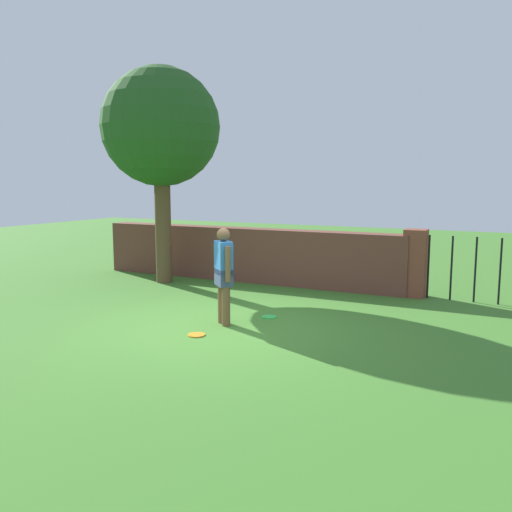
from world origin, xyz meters
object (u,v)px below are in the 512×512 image
object	(u,v)px
tree	(161,129)
person	(224,271)
frisbee_orange	(196,335)
frisbee_green	(269,317)

from	to	relation	value
tree	person	xyz separation A→B (m)	(3.18, -2.65, -2.68)
frisbee_orange	tree	bearing A→B (deg)	132.47
person	tree	bearing A→B (deg)	2.08
tree	frisbee_orange	xyz separation A→B (m)	(3.13, -3.42, -3.56)
tree	frisbee_green	xyz separation A→B (m)	(3.67, -1.91, -3.56)
frisbee_orange	frisbee_green	xyz separation A→B (m)	(0.53, 1.52, 0.00)
tree	frisbee_orange	size ratio (longest dim) A/B	18.42
person	frisbee_orange	distance (m)	1.18
person	frisbee_orange	world-z (taller)	person
frisbee_orange	person	bearing A→B (deg)	86.39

